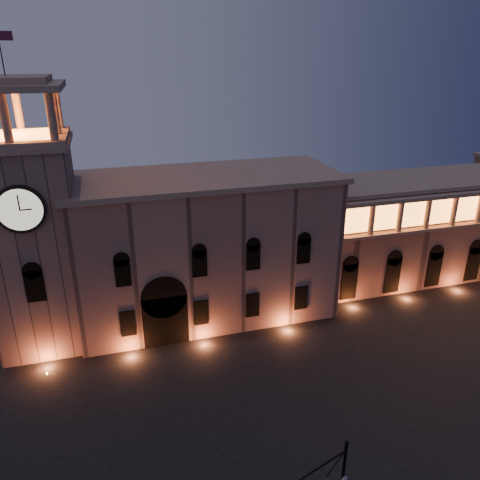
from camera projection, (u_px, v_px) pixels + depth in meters
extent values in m
plane|color=black|center=(286.00, 433.00, 40.22)|extent=(160.00, 160.00, 0.00)
cube|color=#886359|center=(206.00, 249.00, 56.06)|extent=(30.00, 12.00, 17.00)
cube|color=gray|center=(204.00, 177.00, 52.74)|extent=(30.80, 12.80, 0.60)
cube|color=black|center=(165.00, 319.00, 51.77)|extent=(5.00, 1.40, 6.00)
cylinder|color=black|center=(163.00, 295.00, 50.64)|extent=(5.00, 1.40, 5.00)
cube|color=orange|center=(165.00, 321.00, 51.67)|extent=(4.20, 0.20, 5.00)
cube|color=#886359|center=(36.00, 250.00, 49.43)|extent=(9.00, 9.00, 22.00)
cube|color=gray|center=(17.00, 143.00, 45.19)|extent=(9.80, 9.80, 0.50)
cylinder|color=black|center=(20.00, 209.00, 43.00)|extent=(4.60, 0.35, 4.60)
cylinder|color=beige|center=(20.00, 210.00, 42.88)|extent=(4.00, 0.12, 4.00)
cube|color=gray|center=(16.00, 138.00, 45.00)|extent=(9.40, 9.40, 0.50)
cube|color=orange|center=(16.00, 135.00, 44.88)|extent=(6.80, 6.80, 0.15)
cylinder|color=gray|center=(5.00, 118.00, 40.73)|extent=(0.76, 0.76, 4.20)
cylinder|color=gray|center=(51.00, 117.00, 41.72)|extent=(0.76, 0.76, 4.20)
cylinder|color=gray|center=(18.00, 108.00, 47.49)|extent=(0.76, 0.76, 4.20)
cylinder|color=gray|center=(57.00, 107.00, 48.48)|extent=(0.76, 0.76, 4.20)
cylinder|color=gray|center=(55.00, 112.00, 45.10)|extent=(0.76, 0.76, 4.20)
cube|color=gray|center=(7.00, 86.00, 43.21)|extent=(9.80, 9.80, 0.60)
cube|color=gray|center=(6.00, 79.00, 42.98)|extent=(7.50, 7.50, 0.60)
cylinder|color=black|center=(1.00, 53.00, 42.11)|extent=(0.10, 0.10, 4.00)
plane|color=#551832|center=(5.00, 36.00, 41.74)|extent=(1.20, 0.00, 1.20)
cube|color=#835E54|center=(434.00, 227.00, 67.23)|extent=(40.00, 10.00, 14.00)
cube|color=gray|center=(442.00, 178.00, 64.50)|extent=(40.60, 10.60, 0.50)
cube|color=gray|center=(464.00, 225.00, 61.48)|extent=(40.00, 1.20, 0.40)
cube|color=gray|center=(470.00, 193.00, 59.86)|extent=(40.00, 1.40, 0.50)
cube|color=orange|center=(464.00, 208.00, 61.14)|extent=(38.00, 0.15, 3.60)
cylinder|color=gray|center=(342.00, 222.00, 55.97)|extent=(0.70, 0.70, 4.00)
cylinder|color=gray|center=(372.00, 219.00, 57.01)|extent=(0.70, 0.70, 4.00)
cylinder|color=gray|center=(400.00, 216.00, 58.05)|extent=(0.70, 0.70, 4.00)
cylinder|color=gray|center=(428.00, 213.00, 59.09)|extent=(0.70, 0.70, 4.00)
cylinder|color=gray|center=(454.00, 210.00, 60.13)|extent=(0.70, 0.70, 4.00)
cylinder|color=gray|center=(480.00, 207.00, 61.17)|extent=(0.70, 0.70, 4.00)
sphere|color=black|center=(347.00, 443.00, 29.51)|extent=(0.30, 0.30, 0.30)
cylinder|color=black|center=(315.00, 470.00, 28.34)|extent=(5.13, 1.81, 0.13)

